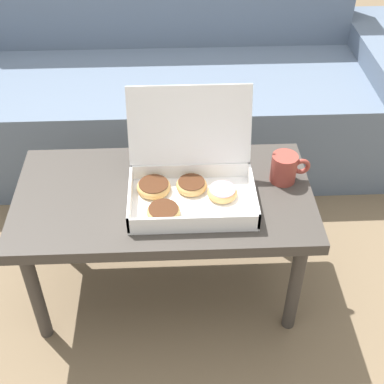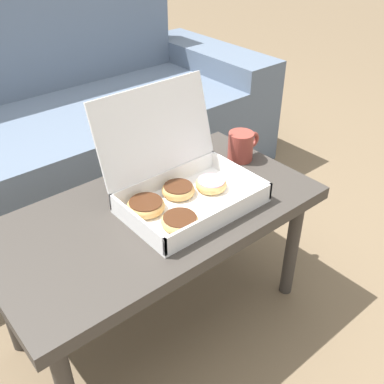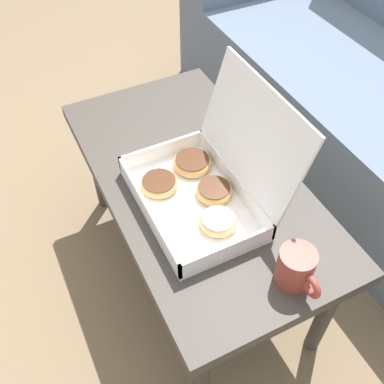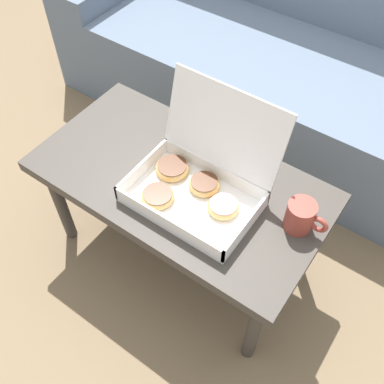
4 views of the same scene
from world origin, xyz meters
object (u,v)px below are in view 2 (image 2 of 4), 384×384
object	(u,v)px
couch	(31,141)
pastry_box	(178,185)
coffee_mug	(241,146)
coffee_table	(157,223)

from	to	relation	value
couch	pastry_box	world-z (taller)	couch
couch	pastry_box	size ratio (longest dim) A/B	5.81
couch	coffee_mug	bearing A→B (deg)	-66.06
coffee_mug	coffee_table	bearing A→B (deg)	-172.69
pastry_box	coffee_table	bearing A→B (deg)	171.92
coffee_table	coffee_mug	distance (m)	0.41
coffee_table	coffee_mug	world-z (taller)	coffee_mug
couch	coffee_mug	xyz separation A→B (m)	(0.40, -0.89, 0.21)
couch	coffee_mug	world-z (taller)	couch
couch	pastry_box	distance (m)	0.98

